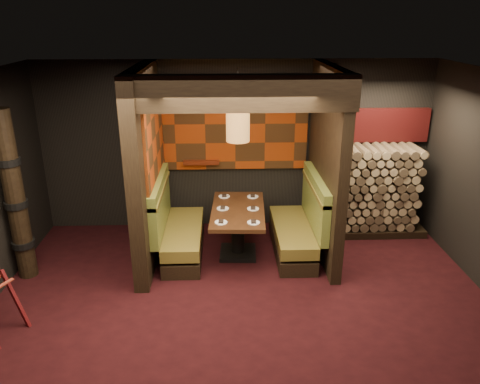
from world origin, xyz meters
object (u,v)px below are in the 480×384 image
dining_table (238,223)px  booth_bench_left (177,230)px  booth_bench_right (299,228)px  pendant_lamp (238,125)px  firewood_stack (374,190)px  totem_column (15,198)px

dining_table → booth_bench_left: bearing=176.2°
booth_bench_right → pendant_lamp: size_ratio=1.57×
booth_bench_right → booth_bench_left: bearing=180.0°
booth_bench_left → pendant_lamp: pendant_lamp is taller
dining_table → firewood_stack: bearing=18.3°
firewood_stack → pendant_lamp: bearing=-160.6°
pendant_lamp → totem_column: 3.18m
booth_bench_left → dining_table: size_ratio=1.07×
booth_bench_right → pendant_lamp: bearing=-173.3°
dining_table → firewood_stack: size_ratio=0.86×
pendant_lamp → firewood_stack: bearing=19.4°
firewood_stack → booth_bench_left: bearing=-167.8°
booth_bench_left → booth_bench_right: size_ratio=1.00×
booth_bench_right → dining_table: size_ratio=1.07×
booth_bench_right → totem_column: (-3.98, -0.55, 0.79)m
booth_bench_right → firewood_stack: size_ratio=0.92×
totem_column → booth_bench_right: bearing=7.9°
booth_bench_left → firewood_stack: (3.25, 0.70, 0.35)m
pendant_lamp → firewood_stack: size_ratio=0.59×
dining_table → pendant_lamp: 1.53m
booth_bench_right → firewood_stack: (1.35, 0.70, 0.35)m
dining_table → firewood_stack: (2.31, 0.76, 0.22)m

